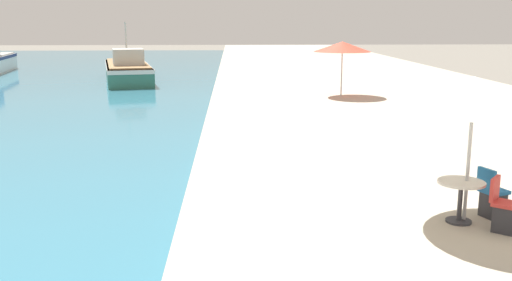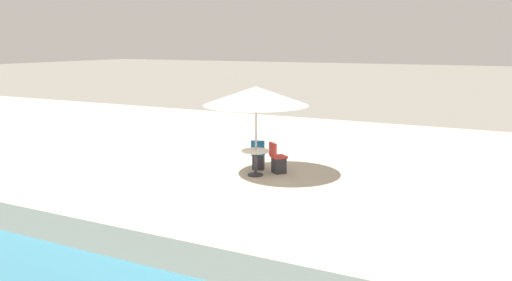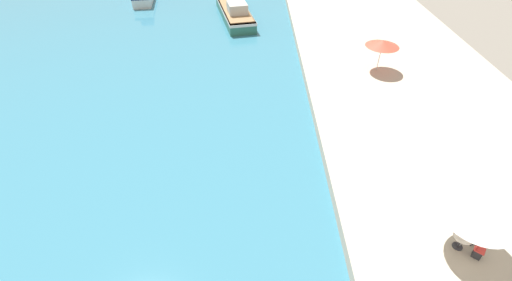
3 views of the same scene
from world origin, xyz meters
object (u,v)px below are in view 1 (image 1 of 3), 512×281
(fishing_boat_near, at_px, (128,69))
(cafe_umbrella_pink, at_px, (474,92))
(cafe_umbrella_white, at_px, (342,47))
(cafe_chair_left, at_px, (492,200))
(cafe_table, at_px, (461,193))
(cafe_chair_right, at_px, (504,213))

(fishing_boat_near, relative_size, cafe_umbrella_pink, 3.66)
(cafe_umbrella_white, bearing_deg, cafe_chair_left, -91.37)
(cafe_umbrella_pink, xyz_separation_m, cafe_umbrella_white, (0.97, 16.68, -0.02))
(cafe_umbrella_white, bearing_deg, cafe_table, -93.68)
(cafe_table, relative_size, cafe_chair_left, 0.88)
(cafe_chair_left, bearing_deg, cafe_table, -90.00)
(cafe_chair_left, bearing_deg, cafe_umbrella_white, 159.03)
(fishing_boat_near, xyz_separation_m, cafe_umbrella_white, (12.25, -13.82, 2.17))
(fishing_boat_near, height_order, cafe_umbrella_white, fishing_boat_near)
(cafe_umbrella_pink, xyz_separation_m, cafe_chair_right, (0.45, -0.49, -1.95))
(fishing_boat_near, distance_m, cafe_umbrella_white, 18.59)
(cafe_umbrella_pink, xyz_separation_m, cafe_table, (-0.11, -0.03, -1.74))
(cafe_table, relative_size, cafe_chair_right, 0.88)
(cafe_chair_right, bearing_deg, fishing_boat_near, -119.91)
(fishing_boat_near, bearing_deg, cafe_chair_right, -82.07)
(fishing_boat_near, distance_m, cafe_umbrella_pink, 32.59)
(fishing_boat_near, height_order, cafe_chair_right, fishing_boat_near)
(cafe_umbrella_white, xyz_separation_m, cafe_chair_right, (-0.52, -17.17, -1.93))
(cafe_table, bearing_deg, cafe_umbrella_white, 86.32)
(cafe_umbrella_pink, height_order, cafe_table, cafe_umbrella_pink)
(cafe_umbrella_pink, relative_size, cafe_chair_right, 3.28)
(fishing_boat_near, bearing_deg, cafe_chair_left, -81.43)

